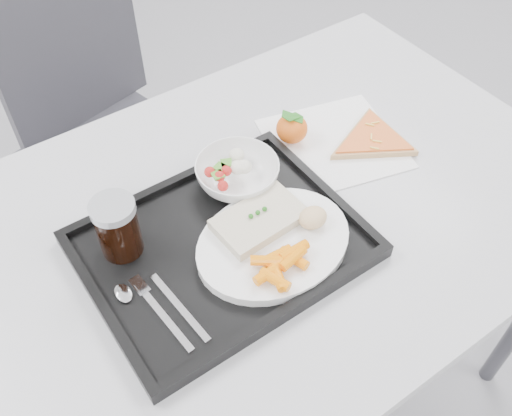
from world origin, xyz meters
name	(u,v)px	position (x,y,z in m)	size (l,w,h in m)	color
table	(264,231)	(0.00, 0.30, 0.68)	(1.20, 0.80, 0.75)	#B5B5B8
chair	(99,118)	(-0.07, 0.96, 0.54)	(0.51, 0.51, 0.93)	#36363C
tray	(222,246)	(-0.11, 0.27, 0.76)	(0.45, 0.35, 0.03)	black
dinner_plate	(273,243)	(-0.05, 0.21, 0.77)	(0.27, 0.27, 0.02)	white
fish_fillet	(259,219)	(-0.04, 0.25, 0.79)	(0.16, 0.10, 0.03)	beige
bread_roll	(313,218)	(0.03, 0.20, 0.80)	(0.06, 0.05, 0.03)	beige
salad_bowl	(237,174)	(-0.01, 0.37, 0.79)	(0.15, 0.15, 0.05)	white
cola_glass	(117,227)	(-0.25, 0.35, 0.82)	(0.07, 0.07, 0.11)	black
cutlery	(153,303)	(-0.26, 0.23, 0.77)	(0.09, 0.17, 0.01)	silver
napkin	(333,143)	(0.21, 0.36, 0.75)	(0.30, 0.30, 0.00)	white
tangerine	(292,128)	(0.15, 0.41, 0.79)	(0.08, 0.08, 0.07)	#FFA20A
pizza_slice	(373,139)	(0.28, 0.32, 0.76)	(0.22, 0.22, 0.02)	tan
carrot_pile	(281,263)	(-0.07, 0.16, 0.80)	(0.11, 0.08, 0.03)	orange
salad_contents	(232,168)	(-0.02, 0.38, 0.80)	(0.09, 0.08, 0.02)	#B31F1A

